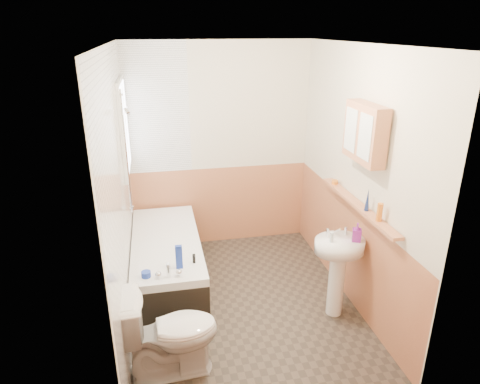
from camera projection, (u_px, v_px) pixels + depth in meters
name	position (u px, v px, depth m)	size (l,w,h in m)	color
floor	(243.00, 302.00, 4.38)	(2.80, 2.80, 0.00)	#2D2620
ceiling	(244.00, 44.00, 3.47)	(2.80, 2.80, 0.00)	white
wall_back	(219.00, 148.00, 5.21)	(2.20, 0.02, 2.50)	beige
wall_front	(290.00, 266.00, 2.63)	(2.20, 0.02, 2.50)	beige
wall_left	(119.00, 197.00, 3.72)	(0.02, 2.80, 2.50)	beige
wall_right	(355.00, 180.00, 4.13)	(0.02, 2.80, 2.50)	beige
wainscot_right	(346.00, 248.00, 4.40)	(0.01, 2.80, 1.00)	#BD754D
wainscot_front	(285.00, 360.00, 2.93)	(2.20, 0.01, 1.00)	#BD754D
wainscot_back	(221.00, 205.00, 5.46)	(2.20, 0.01, 1.00)	#BD754D
tile_cladding_left	(121.00, 196.00, 3.72)	(0.01, 2.80, 2.50)	white
tile_return_back	(156.00, 109.00, 4.87)	(0.75, 0.01, 1.50)	white
window	(125.00, 127.00, 4.45)	(0.03, 0.79, 0.99)	white
bathtub	(167.00, 261.00, 4.58)	(0.70, 1.69, 0.69)	black
shower_riser	(126.00, 143.00, 4.14)	(0.11, 0.08, 1.24)	silver
toilet	(170.00, 333.00, 3.37)	(0.43, 0.77, 0.76)	white
sink	(338.00, 261.00, 4.01)	(0.47, 0.38, 0.91)	white
pine_shelf	(357.00, 205.00, 3.97)	(0.10, 1.43, 0.03)	#BD754D
medicine_cabinet	(365.00, 133.00, 3.67)	(0.14, 0.56, 0.50)	#BD754D
foam_can	(380.00, 212.00, 3.58)	(0.05, 0.05, 0.16)	orange
green_bottle	(368.00, 200.00, 3.77)	(0.04, 0.04, 0.21)	navy
black_jar	(335.00, 182.00, 4.44)	(0.06, 0.06, 0.04)	orange
soap_bottle	(356.00, 237.00, 3.89)	(0.08, 0.17, 0.08)	purple
clear_bottle	(332.00, 237.00, 3.86)	(0.03, 0.03, 0.10)	silver
blue_gel	(179.00, 257.00, 3.91)	(0.06, 0.04, 0.23)	#19339E
cream_jar	(146.00, 274.00, 3.80)	(0.09, 0.09, 0.05)	#19339E
orange_bottle	(194.00, 259.00, 4.02)	(0.03, 0.03, 0.09)	black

